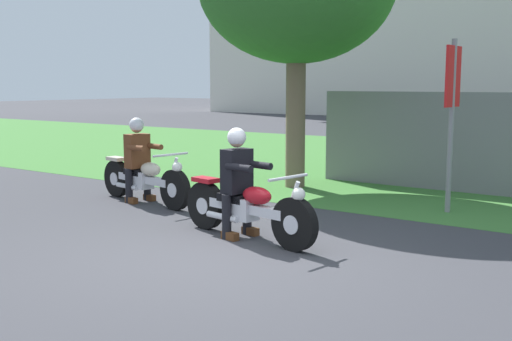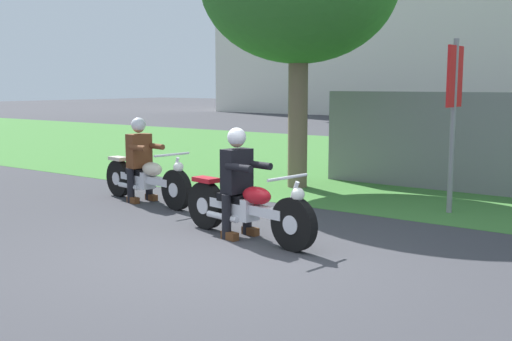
% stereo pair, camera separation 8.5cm
% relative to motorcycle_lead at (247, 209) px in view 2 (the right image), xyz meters
% --- Properties ---
extents(ground, '(120.00, 120.00, 0.00)m').
position_rel_motorcycle_lead_xyz_m(ground, '(0.21, -0.81, -0.39)').
color(ground, '#38383D').
extents(grass_verge, '(60.00, 12.00, 0.01)m').
position_rel_motorcycle_lead_xyz_m(grass_verge, '(0.21, 8.20, -0.39)').
color(grass_verge, '#3D7533').
rests_on(grass_verge, ground).
extents(motorcycle_lead, '(2.22, 0.71, 0.88)m').
position_rel_motorcycle_lead_xyz_m(motorcycle_lead, '(0.00, 0.00, 0.00)').
color(motorcycle_lead, black).
rests_on(motorcycle_lead, ground).
extents(rider_lead, '(0.60, 0.52, 1.40)m').
position_rel_motorcycle_lead_xyz_m(rider_lead, '(-0.17, 0.03, 0.43)').
color(rider_lead, black).
rests_on(rider_lead, ground).
extents(motorcycle_follow, '(2.26, 0.72, 0.87)m').
position_rel_motorcycle_lead_xyz_m(motorcycle_follow, '(-2.79, 0.96, -0.00)').
color(motorcycle_follow, black).
rests_on(motorcycle_follow, ground).
extents(rider_follow, '(0.60, 0.52, 1.40)m').
position_rel_motorcycle_lead_xyz_m(rider_follow, '(-2.95, 1.00, 0.42)').
color(rider_follow, black).
rests_on(rider_follow, ground).
extents(sign_banner, '(0.08, 0.60, 2.60)m').
position_rel_motorcycle_lead_xyz_m(sign_banner, '(1.52, 3.10, 1.33)').
color(sign_banner, gray).
rests_on(sign_banner, ground).
extents(fence_segment, '(7.00, 0.06, 1.80)m').
position_rel_motorcycle_lead_xyz_m(fence_segment, '(1.88, 5.00, 0.51)').
color(fence_segment, slate).
rests_on(fence_segment, ground).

